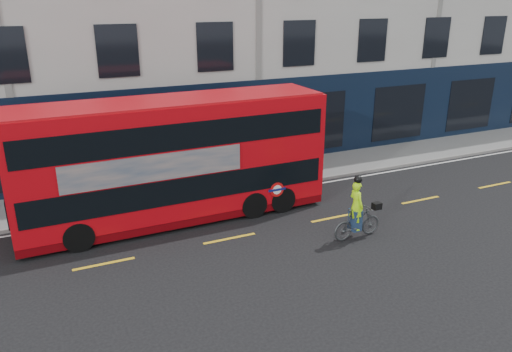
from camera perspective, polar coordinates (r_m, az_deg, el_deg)
ground at (r=17.06m, az=11.55°, el=-6.60°), size 120.00×120.00×0.00m
pavement at (r=22.17m, az=1.86°, el=0.27°), size 60.00×3.00×0.12m
kerb at (r=20.92m, az=3.66°, el=-0.97°), size 60.00×0.12×0.13m
road_edge_line at (r=20.69m, az=4.05°, el=-1.40°), size 58.00×0.10×0.01m
lane_dashes at (r=18.17m, az=8.82°, el=-4.72°), size 58.00×0.12×0.01m
bus at (r=17.39m, az=-9.20°, el=1.90°), size 10.69×2.59×4.29m
cyclist at (r=16.55m, az=11.48°, el=-4.66°), size 1.81×0.60×2.19m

